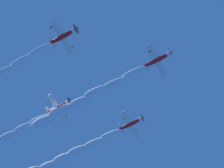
{
  "coord_description": "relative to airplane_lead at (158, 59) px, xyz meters",
  "views": [
    {
      "loc": [
        23.66,
        39.51,
        1.47
      ],
      "look_at": [
        12.55,
        -7.38,
        68.59
      ],
      "focal_mm": 59.67,
      "sensor_mm": 36.0,
      "label": 1
    }
  ],
  "objects": [
    {
      "name": "airplane_lead",
      "position": [
        0.0,
        0.0,
        0.0
      ],
      "size": [
        6.46,
        6.61,
        3.31
      ],
      "color": "red"
    },
    {
      "name": "airplane_left_wingman",
      "position": [
        0.55,
        -19.89,
        0.86
      ],
      "size": [
        6.44,
        6.61,
        3.41
      ],
      "color": "red"
    },
    {
      "name": "airplane_right_wingman",
      "position": [
        20.75,
        1.02,
        -0.13
      ],
      "size": [
        6.5,
        6.58,
        3.33
      ],
      "color": "red"
    },
    {
      "name": "airplane_slot_tail",
      "position": [
        18.81,
        -18.63,
        0.72
      ],
      "size": [
        6.49,
        6.61,
        2.98
      ],
      "color": "red"
    },
    {
      "name": "smoke_trail_lead",
      "position": [
        15.73,
        -15.26,
        -1.44
      ],
      "size": [
        23.47,
        23.23,
        3.97
      ],
      "color": "white"
    },
    {
      "name": "smoke_trail_left_wingman",
      "position": [
        16.21,
        -34.92,
        -0.68
      ],
      "size": [
        23.79,
        22.35,
        4.02
      ],
      "color": "white"
    }
  ]
}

